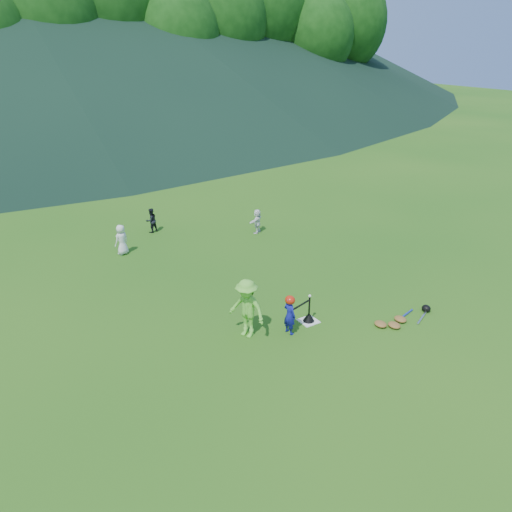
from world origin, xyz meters
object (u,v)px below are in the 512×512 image
at_px(fielder_d, 257,221).
at_px(equipment_pile, 401,319).
at_px(adult_coach, 247,309).
at_px(fielder_a, 122,240).
at_px(batter_child, 290,315).
at_px(fielder_b, 151,220).
at_px(batting_tee, 309,317).
at_px(home_plate, 309,321).

bearing_deg(fielder_d, equipment_pile, 55.52).
relative_size(adult_coach, fielder_a, 1.46).
distance_m(batter_child, fielder_b, 8.33).
bearing_deg(batting_tee, fielder_d, 69.09).
height_order(fielder_a, fielder_d, fielder_a).
bearing_deg(fielder_b, fielder_a, 26.44).
xyz_separation_m(home_plate, fielder_b, (-0.97, 8.17, 0.45)).
bearing_deg(batter_child, fielder_a, 8.31).
height_order(batter_child, equipment_pile, batter_child).
height_order(adult_coach, equipment_pile, adult_coach).
relative_size(adult_coach, equipment_pile, 0.83).
height_order(batter_child, adult_coach, adult_coach).
distance_m(home_plate, batter_child, 0.90).
height_order(home_plate, fielder_b, fielder_b).
relative_size(fielder_a, fielder_d, 1.14).
relative_size(fielder_d, batting_tee, 1.33).
relative_size(adult_coach, fielder_b, 1.63).
xyz_separation_m(adult_coach, fielder_a, (-0.89, 6.46, -0.24)).
relative_size(fielder_d, equipment_pile, 0.50).
height_order(adult_coach, batting_tee, adult_coach).
bearing_deg(adult_coach, fielder_b, 151.94).
bearing_deg(fielder_b, batter_child, 76.59).
distance_m(home_plate, fielder_b, 8.24).
xyz_separation_m(home_plate, batter_child, (-0.74, -0.16, 0.49)).
xyz_separation_m(batter_child, adult_coach, (-0.93, 0.46, 0.25)).
xyz_separation_m(adult_coach, equipment_pile, (3.65, -1.57, -0.68)).
bearing_deg(home_plate, batter_child, -167.50).
bearing_deg(fielder_b, equipment_pile, 92.36).
bearing_deg(fielder_b, batting_tee, 81.77).
height_order(fielder_d, batting_tee, fielder_d).
distance_m(fielder_a, equipment_pile, 9.24).
bearing_deg(equipment_pile, adult_coach, 156.75).
xyz_separation_m(home_plate, fielder_a, (-2.56, 6.76, 0.50)).
height_order(adult_coach, fielder_b, adult_coach).
bearing_deg(batter_child, home_plate, -83.95).
relative_size(home_plate, fielder_d, 0.50).
xyz_separation_m(fielder_b, batting_tee, (0.97, -8.17, -0.33)).
bearing_deg(home_plate, fielder_d, 69.09).
distance_m(fielder_a, fielder_b, 2.12).
xyz_separation_m(batter_child, equipment_pile, (2.72, -1.11, -0.43)).
xyz_separation_m(fielder_d, equipment_pile, (-0.32, -7.29, -0.38)).
height_order(batter_child, batting_tee, batter_child).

